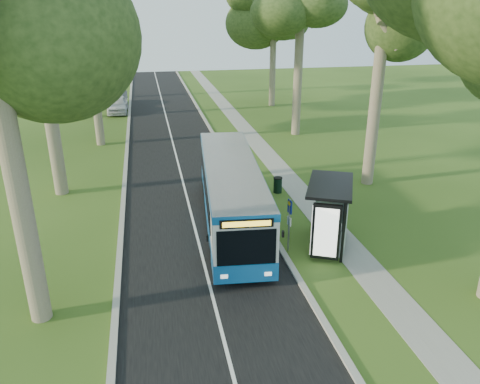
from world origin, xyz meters
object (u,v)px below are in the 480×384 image
object	(u,v)px
bus_shelter	(337,206)
litter_bin	(278,185)
bus_stop_sign	(289,219)
car_white	(117,105)
bus	(231,194)
car_silver	(116,98)

from	to	relation	value
bus_shelter	litter_bin	size ratio (longest dim) A/B	4.26
bus_stop_sign	car_white	size ratio (longest dim) A/B	0.51
bus_stop_sign	bus_shelter	xyz separation A→B (m)	(2.01, -0.30, 0.55)
litter_bin	car_white	xyz separation A→B (m)	(-9.85, 23.96, 0.36)
bus	bus_shelter	size ratio (longest dim) A/B	3.08
car_silver	litter_bin	bearing A→B (deg)	-63.72
bus_stop_sign	bus_shelter	size ratio (longest dim) A/B	0.63
litter_bin	car_white	size ratio (longest dim) A/B	0.19
car_white	car_silver	world-z (taller)	car_white
bus	bus_stop_sign	xyz separation A→B (m)	(1.95, -3.15, -0.08)
bus_shelter	car_silver	xyz separation A→B (m)	(-10.69, 34.59, -1.28)
bus_stop_sign	bus_shelter	bearing A→B (deg)	-18.40
bus_stop_sign	car_silver	distance (m)	35.39
car_white	litter_bin	bearing A→B (deg)	-66.90
bus_shelter	car_silver	size ratio (longest dim) A/B	0.79
bus	bus_shelter	distance (m)	5.28
bus_stop_sign	car_white	bearing A→B (deg)	95.27
car_silver	bus	bearing A→B (deg)	-71.69
car_white	bus	bearing A→B (deg)	-76.05
bus_stop_sign	car_silver	world-z (taller)	bus_stop_sign
bus	car_white	xyz separation A→B (m)	(-6.46, 27.56, -0.80)
bus	car_silver	bearing A→B (deg)	107.34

